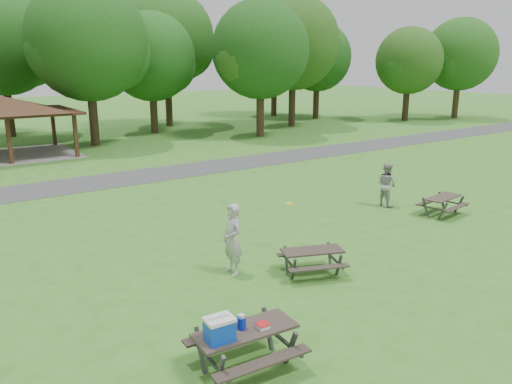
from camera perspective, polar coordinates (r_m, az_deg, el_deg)
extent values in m
plane|color=#337220|center=(14.22, 6.03, -9.05)|extent=(160.00, 160.00, 0.00)
cube|color=#3F3E41|center=(25.91, -14.66, 1.53)|extent=(120.00, 3.20, 0.02)
cube|color=#372014|center=(31.71, -26.36, 5.20)|extent=(0.22, 0.22, 2.60)
cube|color=#362113|center=(32.45, -19.90, 6.04)|extent=(0.22, 0.22, 2.60)
cube|color=#392014|center=(37.65, -22.14, 6.92)|extent=(0.22, 0.22, 2.60)
cube|color=gray|center=(34.54, -26.84, 3.64)|extent=(8.40, 6.40, 0.03)
cylinder|color=black|center=(36.53, -18.09, 8.20)|extent=(0.60, 0.60, 4.02)
sphere|color=#154513|center=(36.37, -18.74, 16.06)|extent=(8.00, 8.00, 8.00)
sphere|color=#164914|center=(37.20, -16.03, 14.97)|extent=(5.20, 5.20, 5.20)
sphere|color=#154914|center=(35.72, -21.09, 14.93)|extent=(4.80, 4.80, 4.80)
cylinder|color=#322416|center=(41.90, -11.59, 8.96)|extent=(0.60, 0.60, 3.43)
sphere|color=#154915|center=(41.71, -11.91, 14.90)|extent=(7.00, 7.00, 7.00)
sphere|color=#164D16|center=(42.64, -10.02, 14.03)|extent=(4.55, 4.55, 4.55)
sphere|color=#164212|center=(40.99, -13.60, 14.08)|extent=(4.20, 4.20, 4.20)
cylinder|color=#332116|center=(39.18, 0.48, 9.13)|extent=(0.60, 0.60, 3.78)
sphere|color=#134112|center=(39.00, 0.50, 15.97)|extent=(7.40, 7.40, 7.40)
sphere|color=#174212|center=(40.22, 2.24, 14.86)|extent=(4.81, 4.81, 4.81)
sphere|color=#204B15|center=(37.99, -1.21, 15.16)|extent=(4.44, 4.44, 4.44)
cylinder|color=black|center=(45.56, 4.13, 10.14)|extent=(0.60, 0.60, 4.20)
sphere|color=#1D4614|center=(45.44, 4.26, 16.66)|extent=(8.20, 8.20, 8.20)
sphere|color=#174513|center=(46.83, 5.82, 15.57)|extent=(5.33, 5.33, 5.33)
sphere|color=#194313|center=(44.25, 2.70, 15.94)|extent=(4.92, 4.92, 4.92)
cylinder|color=#301E15|center=(52.12, 6.88, 10.31)|extent=(0.60, 0.60, 3.57)
sphere|color=#134212|center=(51.97, 7.03, 15.07)|extent=(6.80, 6.80, 6.80)
sphere|color=#164714|center=(53.22, 8.05, 14.30)|extent=(4.42, 4.42, 4.42)
sphere|color=#1A4814|center=(50.92, 5.99, 14.54)|extent=(4.08, 4.08, 4.08)
cylinder|color=black|center=(52.03, 16.75, 9.67)|extent=(0.60, 0.60, 3.36)
sphere|color=#1E4814|center=(51.88, 17.09, 14.16)|extent=(6.40, 6.40, 6.40)
sphere|color=#153F12|center=(53.20, 17.77, 13.42)|extent=(4.16, 4.16, 4.16)
sphere|color=#194B15|center=(50.76, 16.31, 13.67)|extent=(3.84, 3.84, 3.84)
cylinder|color=black|center=(43.42, -26.39, 8.40)|extent=(0.60, 0.60, 4.13)
sphere|color=#154814|center=(43.29, -27.17, 15.05)|extent=(8.00, 8.00, 8.00)
sphere|color=#174413|center=(43.88, -24.73, 14.24)|extent=(5.20, 5.20, 5.20)
cylinder|color=#322116|center=(46.27, -9.95, 10.25)|extent=(0.60, 0.60, 4.55)
sphere|color=#1A4B15|center=(46.18, -10.26, 16.97)|extent=(8.40, 8.40, 8.40)
sphere|color=#153F12|center=(47.25, -8.22, 15.98)|extent=(5.46, 5.46, 5.46)
sphere|color=#1B4E16|center=(45.29, -12.11, 16.14)|extent=(5.04, 5.04, 5.04)
cylinder|color=black|center=(54.30, 2.07, 10.94)|extent=(0.60, 0.60, 4.27)
sphere|color=#214C15|center=(54.20, 2.12, 16.37)|extent=(8.00, 8.00, 8.00)
sphere|color=#1C4F16|center=(55.52, 3.45, 15.49)|extent=(5.20, 5.20, 5.20)
sphere|color=#144313|center=(53.08, 0.81, 15.76)|extent=(4.80, 4.80, 4.80)
cylinder|color=#332516|center=(55.99, 21.87, 9.73)|extent=(0.60, 0.60, 3.67)
sphere|color=#184A15|center=(55.86, 22.33, 14.35)|extent=(7.20, 7.20, 7.20)
sphere|color=#143F12|center=(57.38, 22.91, 13.56)|extent=(4.68, 4.68, 4.68)
sphere|color=#1A4C15|center=(54.55, 21.60, 13.87)|extent=(4.32, 4.32, 4.32)
cube|color=#302823|center=(9.75, -1.22, -15.54)|extent=(2.02, 0.93, 0.05)
cube|color=#2C2520|center=(9.45, 0.84, -18.94)|extent=(1.98, 0.43, 0.04)
cube|color=#29231E|center=(10.41, -3.03, -15.51)|extent=(1.98, 0.43, 0.04)
cube|color=#444447|center=(9.36, -4.17, -19.90)|extent=(0.10, 0.42, 0.85)
cube|color=#414144|center=(9.99, -6.39, -17.52)|extent=(0.10, 0.42, 0.85)
cube|color=#38383B|center=(9.65, -5.33, -18.52)|extent=(0.19, 1.60, 0.05)
cube|color=#39383B|center=(10.01, 3.97, -17.39)|extent=(0.10, 0.42, 0.85)
cube|color=#444447|center=(10.59, 1.36, -15.39)|extent=(0.10, 0.42, 0.85)
cube|color=#3C3C3E|center=(10.28, 2.62, -16.21)|extent=(0.19, 1.60, 0.05)
cube|color=#0D3BC6|center=(9.32, -4.19, -15.55)|extent=(0.52, 0.40, 0.39)
cube|color=silver|center=(9.21, -4.21, -14.33)|extent=(0.55, 0.43, 0.06)
cylinder|color=white|center=(9.17, -4.22, -13.92)|extent=(0.43, 0.07, 0.03)
cylinder|color=#0B24AA|center=(9.70, -1.67, -14.73)|extent=(0.20, 0.20, 0.24)
cylinder|color=silver|center=(9.63, -1.68, -13.98)|extent=(0.15, 0.15, 0.05)
cube|color=silver|center=(9.76, 0.77, -15.08)|extent=(0.23, 0.23, 0.08)
cube|color=red|center=(9.73, 0.77, -14.85)|extent=(0.24, 0.24, 0.02)
cube|color=#2E2721|center=(13.85, 6.47, -6.68)|extent=(1.80, 1.24, 0.05)
cube|color=#302823|center=(13.48, 7.23, -8.59)|extent=(1.64, 0.84, 0.04)
cube|color=#2B241F|center=(14.44, 5.71, -6.92)|extent=(1.64, 0.84, 0.04)
cube|color=#3E3E41|center=(13.48, 4.32, -8.81)|extent=(0.18, 0.35, 0.73)
cube|color=#404043|center=(14.10, 3.46, -7.71)|extent=(0.18, 0.35, 0.73)
cube|color=#404043|center=(13.78, 3.88, -8.14)|extent=(0.56, 1.29, 0.05)
cube|color=#424245|center=(13.90, 9.45, -8.23)|extent=(0.18, 0.35, 0.73)
cube|color=#464649|center=(14.50, 8.39, -7.19)|extent=(0.18, 0.35, 0.73)
cube|color=#424245|center=(14.19, 8.91, -7.60)|extent=(0.56, 1.29, 0.05)
cube|color=#322A24|center=(20.32, 20.61, -0.57)|extent=(1.76, 0.89, 0.05)
cube|color=#2F2622|center=(20.16, 21.93, -1.63)|extent=(1.70, 0.47, 0.04)
cube|color=#29231D|center=(20.63, 19.18, -1.02)|extent=(1.70, 0.47, 0.04)
cube|color=#444447|center=(19.70, 20.57, -2.06)|extent=(0.10, 0.36, 0.73)
cube|color=#464649|center=(20.00, 18.79, -1.66)|extent=(0.10, 0.36, 0.73)
cube|color=#3F3F42|center=(19.84, 19.68, -1.78)|extent=(0.24, 1.36, 0.05)
cube|color=#3F3F41|center=(20.83, 22.19, -1.34)|extent=(0.10, 0.36, 0.73)
cube|color=#3E3E40|center=(21.12, 20.48, -0.96)|extent=(0.10, 0.36, 0.73)
cube|color=#434346|center=(20.96, 21.33, -1.08)|extent=(0.24, 1.36, 0.05)
cylinder|color=gold|center=(15.35, 3.80, -1.34)|extent=(0.26, 0.26, 0.02)
imported|color=#ABABAE|center=(13.69, -2.72, -5.43)|extent=(0.53, 0.76, 2.00)
imported|color=#9F9FA1|center=(20.81, 14.69, 0.83)|extent=(0.69, 0.88, 1.77)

